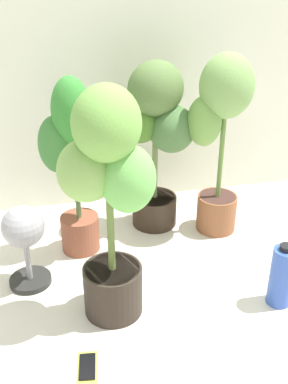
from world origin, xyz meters
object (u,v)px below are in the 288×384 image
potted_plant_back_right (219,128)px  potted_plant_back_left (73,160)px  potted_plant_back_center (157,131)px  cell_phone (87,367)px  floor_fan (24,234)px  nutrient_bottle (282,276)px  potted_plant_front_left (108,191)px

potted_plant_back_right → potted_plant_back_left: size_ratio=1.07×
potted_plant_back_center → cell_phone: 1.12m
potted_plant_back_right → potted_plant_back_left: (-0.69, -0.04, -0.08)m
floor_fan → nutrient_bottle: size_ratio=1.35×
potted_plant_front_left → potted_plant_back_center: (0.33, 0.61, -0.02)m
nutrient_bottle → potted_plant_back_right: bearing=96.3°
potted_plant_back_left → floor_fan: 0.39m
cell_phone → floor_fan: (-0.19, 0.52, 0.25)m
potted_plant_back_center → potted_plant_back_left: size_ratio=1.02×
potted_plant_back_left → nutrient_bottle: bearing=-36.9°
potted_plant_front_left → potted_plant_back_right: size_ratio=1.02×
cell_phone → potted_plant_back_right: bearing=53.9°
floor_fan → potted_plant_back_left: bearing=-20.4°
potted_plant_back_left → potted_plant_back_center: bearing=19.6°
potted_plant_back_center → cell_phone: bearing=-117.8°
cell_phone → nutrient_bottle: 0.83m
potted_plant_back_center → potted_plant_back_left: bearing=-160.4°
potted_plant_back_left → nutrient_bottle: size_ratio=3.02×
potted_plant_back_center → potted_plant_back_left: potted_plant_back_center is taller
cell_phone → potted_plant_front_left: bearing=71.3°
cell_phone → floor_fan: size_ratio=0.40×
potted_plant_front_left → potted_plant_back_left: 0.48m
potted_plant_back_right → cell_phone: size_ratio=5.93×
potted_plant_back_center → potted_plant_back_left: (-0.42, -0.15, -0.05)m
potted_plant_front_left → cell_phone: size_ratio=6.04×
potted_plant_back_right → nutrient_bottle: size_ratio=3.23×
nutrient_bottle → potted_plant_back_center: bearing=115.1°
potted_plant_back_left → floor_fan: bearing=-137.6°
potted_plant_back_center → floor_fan: bearing=-150.9°
potted_plant_back_right → nutrient_bottle: potted_plant_back_right is taller
potted_plant_front_left → floor_fan: bearing=142.6°
potted_plant_back_center → potted_plant_back_left: 0.45m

